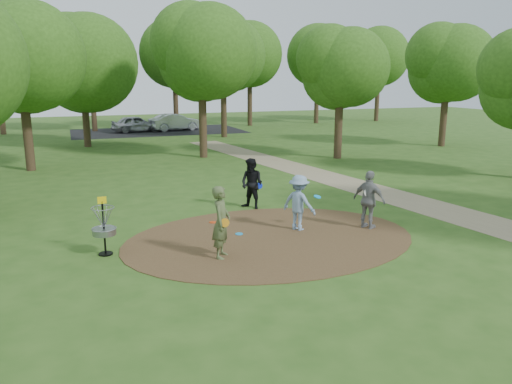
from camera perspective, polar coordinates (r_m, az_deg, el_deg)
name	(u,v)px	position (r m, az deg, el deg)	size (l,w,h in m)	color
ground	(271,239)	(14.24, 1.71, -5.34)	(100.00, 100.00, 0.00)	#2D5119
dirt_clearing	(271,238)	(14.24, 1.71, -5.30)	(8.40, 8.40, 0.02)	#47301C
footpath	(414,202)	(19.14, 17.64, -1.14)	(2.00, 40.00, 0.01)	#8C7A5B
parking_lot	(158,131)	(43.33, -11.12, 6.84)	(14.00, 8.00, 0.01)	black
player_observer_with_disc	(221,222)	(12.55, -3.99, -3.47)	(0.72, 0.81, 1.86)	#4E5B35
player_throwing_with_disc	(299,203)	(14.85, 4.92, -1.24)	(1.30, 1.25, 1.67)	#7C98B9
player_walking_with_disc	(252,184)	(17.23, -0.48, 0.95)	(1.04, 1.09, 1.76)	black
player_waiting_with_disc	(369,200)	(15.31, 12.80, -0.90)	(0.87, 1.12, 1.78)	gray
disc_ground_cyan	(239,234)	(14.56, -1.94, -4.81)	(0.22, 0.22, 0.02)	#1A94D6
disc_ground_red	(213,222)	(15.75, -4.96, -3.46)	(0.22, 0.22, 0.02)	red
car_left	(136,124)	(42.92, -13.53, 7.58)	(1.60, 3.98, 1.36)	#9A9BA1
car_right	(175,122)	(43.46, -9.22, 7.89)	(1.52, 4.37, 1.44)	#A9ACB1
disc_golf_basket	(103,222)	(13.31, -17.03, -3.30)	(0.63, 0.63, 1.54)	black
tree_ring	(233,60)	(21.04, -2.67, 14.88)	(36.88, 45.51, 9.13)	#332316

